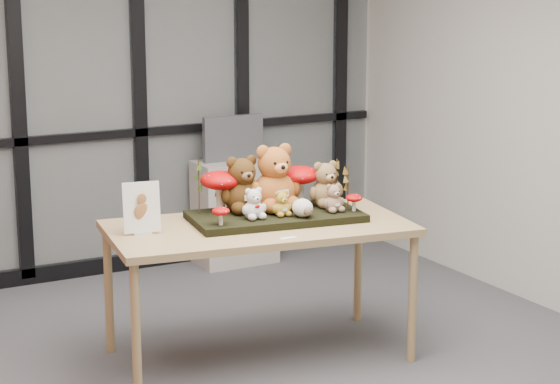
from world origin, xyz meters
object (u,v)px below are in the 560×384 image
sign_holder (142,210)px  cabinet (235,212)px  bear_pooh_yellow (274,174)px  mushroom_front_left (221,215)px  bear_beige_small (333,196)px  mushroom_back_left (221,189)px  bear_small_yellow (281,202)px  bear_white_bow (254,202)px  diorama_tray (276,216)px  plush_cream_hedgehog (303,207)px  display_table (258,235)px  mushroom_back_right (300,183)px  bear_brown_medium (242,181)px  mushroom_front_right (354,202)px  bear_tan_back (325,181)px  monitor (233,138)px

sign_holder → cabinet: 2.29m
bear_pooh_yellow → mushroom_front_left: (-0.44, -0.19, -0.16)m
cabinet → sign_holder: bearing=-129.3°
bear_beige_small → mushroom_back_left: (-0.58, 0.32, 0.04)m
bear_small_yellow → cabinet: 2.04m
mushroom_front_left → bear_white_bow: bearing=10.6°
diorama_tray → plush_cream_hedgehog: bearing=-52.6°
diorama_tray → bear_white_bow: bearing=-152.3°
display_table → mushroom_back_right: 0.47m
bear_brown_medium → mushroom_front_left: 0.37m
sign_holder → mushroom_front_right: bearing=-0.4°
bear_tan_back → cabinet: bear_tan_back is taller
bear_brown_medium → plush_cream_hedgehog: (0.24, -0.30, -0.12)m
display_table → mushroom_back_right: size_ratio=6.98×
bear_small_yellow → bear_white_bow: bearing=-177.9°
diorama_tray → bear_small_yellow: bearing=-84.9°
bear_pooh_yellow → bear_tan_back: bearing=-3.5°
bear_pooh_yellow → bear_tan_back: (0.31, -0.07, -0.07)m
diorama_tray → bear_beige_small: 0.36m
mushroom_back_right → cabinet: bearing=77.3°
mushroom_back_left → cabinet: size_ratio=0.33×
display_table → bear_tan_back: size_ratio=6.10×
cabinet → monitor: 0.58m
mushroom_back_right → sign_holder: mushroom_back_right is taller
display_table → mushroom_front_left: 0.32m
sign_holder → monitor: size_ratio=0.60×
bear_beige_small → cabinet: 2.02m
plush_cream_hedgehog → mushroom_back_right: mushroom_back_right is taller
bear_pooh_yellow → cabinet: bearing=79.9°
sign_holder → cabinet: bearing=61.7°
bear_small_yellow → mushroom_front_right: size_ratio=1.46×
bear_brown_medium → bear_tan_back: bear_brown_medium is taller
mushroom_back_right → mushroom_front_left: size_ratio=2.34×
plush_cream_hedgehog → cabinet: bearing=83.6°
bear_white_bow → bear_beige_small: bearing=0.2°
bear_tan_back → mushroom_front_left: bear_tan_back is taller
display_table → bear_brown_medium: bear_brown_medium is taller
bear_pooh_yellow → plush_cream_hedgehog: size_ratio=3.65×
plush_cream_hedgehog → mushroom_back_right: (0.14, 0.28, 0.07)m
bear_pooh_yellow → bear_brown_medium: (-0.19, 0.05, -0.03)m
bear_white_bow → mushroom_front_left: 0.23m
monitor → plush_cream_hedgehog: bearing=-104.7°
cabinet → bear_small_yellow: bearing=-108.0°
bear_brown_medium → bear_beige_small: (0.47, -0.27, -0.09)m
display_table → bear_beige_small: 0.50m
bear_white_bow → sign_holder: 0.64m
mushroom_back_left → monitor: (0.87, 1.62, -0.00)m
bear_tan_back → monitor: size_ratio=0.61×
mushroom_back_right → mushroom_front_right: mushroom_back_right is taller
bear_small_yellow → bear_beige_small: bearing=-0.8°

